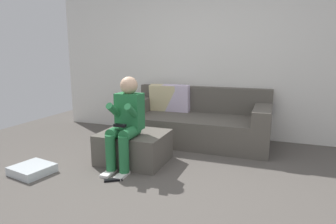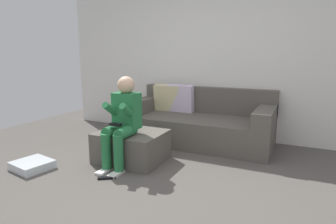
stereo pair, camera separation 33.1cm
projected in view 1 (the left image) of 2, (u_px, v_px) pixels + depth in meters
The scene contains 7 objects.
ground_plane at pixel (153, 197), 2.77m from camera, with size 7.14×7.14×0.00m, color #544F49.
wall_back at pixel (210, 55), 4.70m from camera, with size 5.49×0.10×2.63m, color silver.
couch_sectional at pixel (196, 122), 4.49m from camera, with size 2.15×0.97×0.85m.
ottoman at pixel (134, 147), 3.65m from camera, with size 0.81×0.66×0.38m, color #59544C.
person_seated at pixel (126, 119), 3.40m from camera, with size 0.31×0.60×1.08m.
storage_bin at pixel (32, 170), 3.31m from camera, with size 0.41×0.39×0.10m, color silver.
remote_near_ottoman at pixel (113, 180), 3.12m from camera, with size 0.19×0.05×0.02m, color black.
Camera 1 is at (1.02, -2.34, 1.34)m, focal length 31.03 mm.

